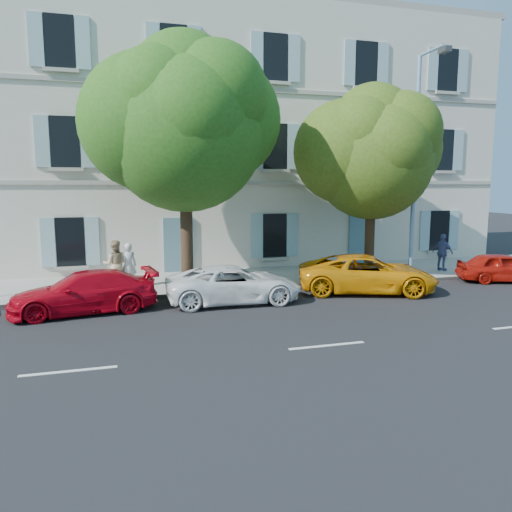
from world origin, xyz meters
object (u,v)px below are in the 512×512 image
object	(u,v)px
car_red_hatchback	(503,267)
tree_left	(185,132)
street_lamp	(418,153)
pedestrian_a	(128,265)
tree_right	(372,159)
car_yellow_supercar	(367,274)
pedestrian_b	(115,264)
car_red_coupe	(84,292)
car_white_coupe	(234,284)
pedestrian_c	(443,252)

from	to	relation	value
car_red_hatchback	tree_left	size ratio (longest dim) A/B	0.40
tree_left	street_lamp	distance (m)	9.26
pedestrian_a	tree_left	bearing A→B (deg)	152.98
car_red_hatchback	tree_right	size ratio (longest dim) A/B	0.47
car_yellow_supercar	tree_left	world-z (taller)	tree_left
tree_right	pedestrian_a	world-z (taller)	tree_right
car_red_hatchback	tree_right	xyz separation A→B (m)	(-5.08, 1.79, 4.32)
tree_right	pedestrian_b	xyz separation A→B (m)	(-10.01, 0.66, -3.88)
pedestrian_a	pedestrian_b	size ratio (longest dim) A/B	0.94
car_red_coupe	car_red_hatchback	bearing A→B (deg)	83.80
car_white_coupe	pedestrian_b	xyz separation A→B (m)	(-3.79, 2.80, 0.41)
car_white_coupe	pedestrian_c	distance (m)	10.41
car_yellow_supercar	pedestrian_b	bearing A→B (deg)	92.64
car_white_coupe	pedestrian_a	xyz separation A→B (m)	(-3.32, 2.77, 0.35)
car_red_coupe	pedestrian_b	size ratio (longest dim) A/B	2.49
car_red_coupe	pedestrian_b	world-z (taller)	pedestrian_b
tree_left	pedestrian_b	size ratio (longest dim) A/B	4.91
tree_right	street_lamp	xyz separation A→B (m)	(1.73, -0.52, 0.22)
car_yellow_supercar	car_red_hatchback	distance (m)	6.25
car_red_coupe	tree_left	size ratio (longest dim) A/B	0.51
tree_left	tree_right	xyz separation A→B (m)	(7.51, 0.33, -0.83)
car_red_coupe	tree_left	world-z (taller)	tree_left
car_red_coupe	pedestrian_c	xyz separation A→B (m)	(14.86, 2.55, 0.32)
car_yellow_supercar	street_lamp	world-z (taller)	street_lamp
tree_left	pedestrian_b	world-z (taller)	tree_left
car_white_coupe	tree_left	bearing A→B (deg)	37.46
tree_left	pedestrian_b	distance (m)	5.42
car_yellow_supercar	car_red_hatchback	bearing A→B (deg)	-68.89
street_lamp	pedestrian_b	size ratio (longest dim) A/B	4.97
tree_left	pedestrian_a	distance (m)	5.27
tree_right	car_white_coupe	bearing A→B (deg)	-160.99
car_red_coupe	pedestrian_c	size ratio (longest dim) A/B	2.71
tree_left	tree_right	distance (m)	7.56
car_white_coupe	tree_right	bearing A→B (deg)	-68.85
pedestrian_b	car_red_coupe	bearing A→B (deg)	73.25
car_white_coupe	pedestrian_c	xyz separation A→B (m)	(10.08, 2.58, 0.33)
car_red_hatchback	tree_left	xyz separation A→B (m)	(-12.59, 1.46, 5.15)
car_white_coupe	pedestrian_a	size ratio (longest dim) A/B	2.73
tree_left	pedestrian_a	bearing A→B (deg)	154.84
car_yellow_supercar	pedestrian_a	bearing A→B (deg)	91.95
pedestrian_a	car_white_coupe	bearing A→B (deg)	138.28
car_white_coupe	street_lamp	world-z (taller)	street_lamp
car_white_coupe	street_lamp	size ratio (longest dim) A/B	0.51
car_red_coupe	tree_right	distance (m)	11.99
car_white_coupe	car_yellow_supercar	size ratio (longest dim) A/B	0.91
car_red_coupe	pedestrian_b	bearing A→B (deg)	153.12
car_red_coupe	pedestrian_c	world-z (taller)	pedestrian_c
car_red_hatchback	pedestrian_a	world-z (taller)	pedestrian_a
pedestrian_c	pedestrian_a	bearing A→B (deg)	66.26
car_red_coupe	tree_right	bearing A→B (deg)	93.52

